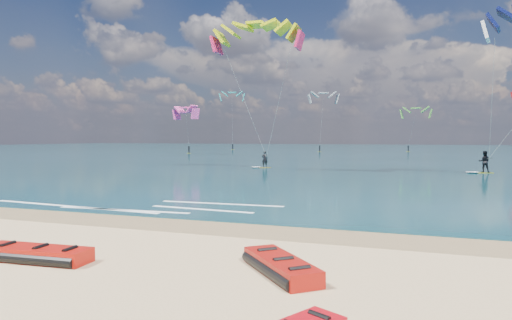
% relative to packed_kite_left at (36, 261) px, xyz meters
% --- Properties ---
extents(ground, '(320.00, 320.00, 0.00)m').
position_rel_packed_kite_left_xyz_m(ground, '(-1.76, 42.44, 0.00)').
color(ground, tan).
rests_on(ground, ground).
extents(wet_sand_strip, '(320.00, 2.40, 0.01)m').
position_rel_packed_kite_left_xyz_m(wet_sand_strip, '(-1.76, 5.44, 0.00)').
color(wet_sand_strip, brown).
rests_on(wet_sand_strip, ground).
extents(sea, '(320.00, 200.00, 0.04)m').
position_rel_packed_kite_left_xyz_m(sea, '(-1.76, 106.44, 0.02)').
color(sea, '#0A3438').
rests_on(sea, ground).
extents(packed_kite_left, '(3.21, 1.39, 0.43)m').
position_rel_packed_kite_left_xyz_m(packed_kite_left, '(0.00, 0.00, 0.00)').
color(packed_kite_left, '#B71309').
rests_on(packed_kite_left, ground).
extents(packed_kite_mid, '(2.80, 2.95, 0.43)m').
position_rel_packed_kite_left_xyz_m(packed_kite_mid, '(6.20, 1.02, 0.00)').
color(packed_kite_mid, '#A6120B').
rests_on(packed_kite_mid, ground).
extents(kitesurfer_main, '(8.36, 7.07, 15.09)m').
position_rel_packed_kite_left_xyz_m(kitesurfer_main, '(-5.14, 32.75, 7.89)').
color(kitesurfer_main, gold).
rests_on(kitesurfer_main, sea).
extents(shoreline_foam, '(13.77, 3.74, 0.01)m').
position_rel_packed_kite_left_xyz_m(shoreline_foam, '(-2.42, 8.41, 0.04)').
color(shoreline_foam, white).
rests_on(shoreline_foam, ground).
extents(distant_kites, '(67.41, 32.85, 14.41)m').
position_rel_packed_kite_left_xyz_m(distant_kites, '(-9.48, 85.17, 5.78)').
color(distant_kites, red).
rests_on(distant_kites, ground).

